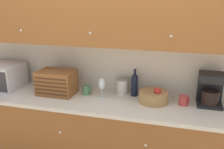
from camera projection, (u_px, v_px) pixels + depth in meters
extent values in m
cube|color=white|center=(118.00, 57.00, 2.91)|extent=(5.97, 0.06, 2.60)
cube|color=#935628|center=(110.00, 138.00, 2.85)|extent=(3.57, 0.65, 0.86)
cube|color=silver|center=(109.00, 102.00, 2.70)|extent=(3.59, 0.68, 0.04)
sphere|color=white|center=(60.00, 132.00, 2.60)|extent=(0.03, 0.03, 0.03)
sphere|color=white|center=(146.00, 145.00, 2.38)|extent=(0.03, 0.03, 0.03)
cube|color=silver|center=(117.00, 67.00, 2.91)|extent=(3.57, 0.01, 0.58)
cube|color=#935628|center=(133.00, 6.00, 2.48)|extent=(3.15, 0.37, 0.82)
sphere|color=white|center=(21.00, 30.00, 2.68)|extent=(0.03, 0.03, 0.03)
sphere|color=white|center=(90.00, 33.00, 2.48)|extent=(0.03, 0.03, 0.03)
sphere|color=white|center=(171.00, 36.00, 2.29)|extent=(0.03, 0.03, 0.03)
cube|color=#2D2D33|center=(1.00, 82.00, 2.81)|extent=(0.12, 0.01, 0.24)
cylinder|color=silver|center=(38.00, 81.00, 3.14)|extent=(0.10, 0.10, 0.11)
torus|color=silver|center=(42.00, 81.00, 3.13)|extent=(0.01, 0.07, 0.07)
cube|color=brown|center=(57.00, 82.00, 2.84)|extent=(0.41, 0.29, 0.27)
cube|color=#4B2C16|center=(51.00, 94.00, 2.73)|extent=(0.38, 0.01, 0.02)
cube|color=#4B2C16|center=(51.00, 90.00, 2.72)|extent=(0.38, 0.01, 0.02)
cube|color=#4B2C16|center=(50.00, 87.00, 2.71)|extent=(0.38, 0.01, 0.02)
cube|color=#4B2C16|center=(50.00, 83.00, 2.69)|extent=(0.38, 0.01, 0.02)
cube|color=#4B2C16|center=(50.00, 79.00, 2.68)|extent=(0.38, 0.01, 0.02)
cylinder|color=#4C845B|center=(87.00, 90.00, 2.85)|extent=(0.09, 0.09, 0.10)
torus|color=#4C845B|center=(91.00, 90.00, 2.84)|extent=(0.01, 0.07, 0.07)
cylinder|color=silver|center=(102.00, 97.00, 2.77)|extent=(0.07, 0.07, 0.01)
cylinder|color=silver|center=(102.00, 93.00, 2.75)|extent=(0.01, 0.01, 0.09)
ellipsoid|color=silver|center=(102.00, 84.00, 2.72)|extent=(0.08, 0.08, 0.13)
cylinder|color=silver|center=(122.00, 87.00, 2.86)|extent=(0.13, 0.13, 0.17)
cylinder|color=gray|center=(122.00, 79.00, 2.83)|extent=(0.13, 0.13, 0.01)
cylinder|color=black|center=(135.00, 87.00, 2.79)|extent=(0.08, 0.08, 0.22)
sphere|color=black|center=(135.00, 77.00, 2.76)|extent=(0.08, 0.08, 0.08)
cylinder|color=black|center=(135.00, 72.00, 2.74)|extent=(0.03, 0.03, 0.07)
cylinder|color=#A87F4C|center=(153.00, 97.00, 2.64)|extent=(0.31, 0.31, 0.12)
sphere|color=red|center=(157.00, 91.00, 2.58)|extent=(0.08, 0.08, 0.08)
cylinder|color=#B73D38|center=(183.00, 100.00, 2.57)|extent=(0.09, 0.09, 0.10)
torus|color=#B73D38|center=(189.00, 101.00, 2.56)|extent=(0.01, 0.07, 0.07)
cube|color=black|center=(209.00, 104.00, 2.57)|extent=(0.25, 0.23, 0.03)
cylinder|color=black|center=(210.00, 97.00, 2.53)|extent=(0.17, 0.17, 0.14)
cube|color=black|center=(210.00, 87.00, 2.61)|extent=(0.25, 0.05, 0.34)
cube|color=black|center=(212.00, 77.00, 2.48)|extent=(0.25, 0.23, 0.07)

